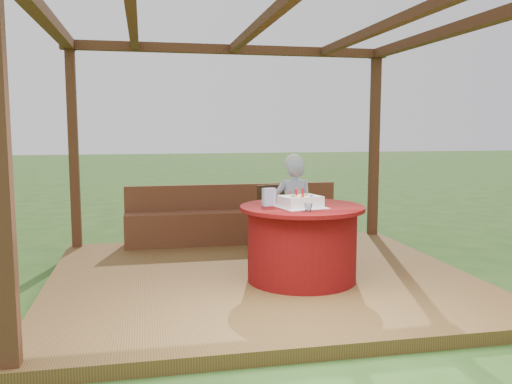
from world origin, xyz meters
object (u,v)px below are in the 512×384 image
(gift_bag, at_px, (269,197))
(drinking_glass, at_px, (308,207))
(bench, at_px, (235,223))
(table, at_px, (302,243))
(birthday_cake, at_px, (300,202))
(chair, at_px, (278,217))
(elderly_woman, at_px, (293,209))

(gift_bag, height_order, drinking_glass, gift_bag)
(gift_bag, bearing_deg, bench, 83.43)
(table, bearing_deg, gift_bag, 166.44)
(table, relative_size, birthday_cake, 2.45)
(bench, xyz_separation_m, chair, (0.38, -0.93, 0.23))
(chair, xyz_separation_m, drinking_glass, (-0.06, -1.45, 0.33))
(elderly_woman, bearing_deg, chair, 102.63)
(birthday_cake, height_order, drinking_glass, birthday_cake)
(birthday_cake, xyz_separation_m, gift_bag, (-0.29, 0.17, 0.03))
(table, bearing_deg, bench, 100.66)
(bench, xyz_separation_m, gift_bag, (0.04, -1.93, 0.62))
(bench, relative_size, drinking_glass, 34.66)
(bench, distance_m, drinking_glass, 2.47)
(birthday_cake, bearing_deg, bench, 99.00)
(chair, height_order, birthday_cake, birthday_cake)
(elderly_woman, height_order, drinking_glass, elderly_woman)
(bench, distance_m, elderly_woman, 1.47)
(chair, bearing_deg, drinking_glass, -92.20)
(table, xyz_separation_m, chair, (0.01, 1.08, 0.09))
(bench, bearing_deg, birthday_cake, -81.00)
(table, bearing_deg, elderly_woman, 81.95)
(gift_bag, bearing_deg, chair, 63.24)
(bench, distance_m, birthday_cake, 2.20)
(gift_bag, xyz_separation_m, drinking_glass, (0.29, -0.45, -0.05))
(bench, relative_size, table, 2.32)
(chair, relative_size, drinking_glass, 10.25)
(chair, height_order, drinking_glass, chair)
(table, height_order, birthday_cake, birthday_cake)
(chair, bearing_deg, table, -90.29)
(elderly_woman, relative_size, gift_bag, 7.07)
(birthday_cake, bearing_deg, drinking_glass, -90.94)
(elderly_woman, bearing_deg, birthday_cake, -100.46)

